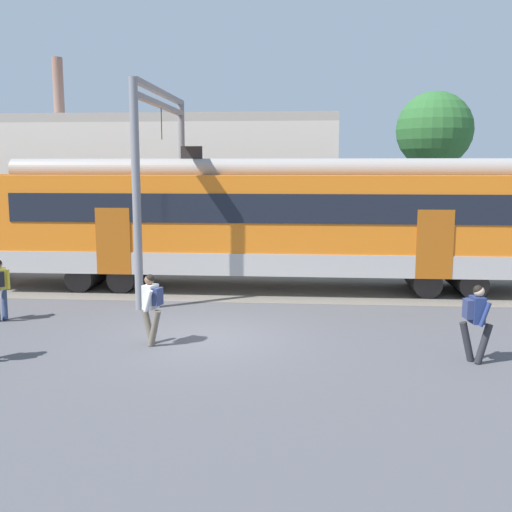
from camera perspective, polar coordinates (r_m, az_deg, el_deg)
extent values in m
plane|color=#515156|center=(14.61, -4.83, -7.74)|extent=(160.00, 160.00, 0.00)
cube|color=#B2ADA8|center=(19.98, 1.63, -0.18)|extent=(18.00, 3.06, 0.70)
cube|color=orange|center=(19.80, 1.65, 4.26)|extent=(18.00, 3.00, 2.40)
cube|color=black|center=(18.28, 1.41, 4.52)|extent=(16.56, 0.03, 0.90)
cube|color=#AC5413|center=(18.77, 16.67, 1.05)|extent=(1.10, 0.04, 2.10)
cube|color=#AC5413|center=(19.30, -13.45, 1.37)|extent=(1.10, 0.04, 2.10)
cylinder|color=gray|center=(19.75, 1.67, 8.25)|extent=(17.64, 0.70, 0.70)
cube|color=black|center=(20.07, -6.16, 9.79)|extent=(0.70, 0.12, 0.40)
cylinder|color=black|center=(20.74, 19.24, -2.02)|extent=(0.90, 2.40, 0.90)
cylinder|color=black|center=(20.43, 15.44, -2.00)|extent=(0.90, 2.40, 0.90)
cylinder|color=black|center=(20.91, -11.86, -1.63)|extent=(0.90, 2.40, 0.90)
cylinder|color=black|center=(21.34, -15.47, -1.56)|extent=(0.90, 2.40, 0.90)
cylinder|color=navy|center=(17.50, -22.84, -4.20)|extent=(0.29, 0.38, 0.87)
cylinder|color=gold|center=(17.31, -22.54, -2.08)|extent=(0.19, 0.26, 0.52)
cylinder|color=#6B6051|center=(14.22, -10.22, -6.50)|extent=(0.38, 0.26, 0.87)
cylinder|color=#6B6051|center=(13.93, -9.66, -6.81)|extent=(0.38, 0.26, 0.87)
cube|color=silver|center=(13.91, -10.02, -3.83)|extent=(0.34, 0.42, 0.56)
cylinder|color=silver|center=(13.69, -10.24, -4.25)|extent=(0.26, 0.16, 0.52)
cylinder|color=silver|center=(14.14, -9.80, -3.83)|extent=(0.26, 0.16, 0.52)
sphere|color=brown|center=(13.84, -10.14, -2.25)|extent=(0.22, 0.22, 0.22)
sphere|color=black|center=(13.82, -10.07, -2.13)|extent=(0.20, 0.20, 0.20)
cube|color=navy|center=(13.81, -9.40, -3.82)|extent=(0.24, 0.32, 0.40)
cylinder|color=#28282D|center=(13.45, 20.85, -7.83)|extent=(0.37, 0.19, 0.87)
cylinder|color=#28282D|center=(13.50, 19.44, -7.69)|extent=(0.37, 0.19, 0.87)
cube|color=navy|center=(13.30, 20.30, -4.82)|extent=(0.28, 0.39, 0.56)
cylinder|color=navy|center=(13.48, 19.62, -4.83)|extent=(0.26, 0.12, 0.52)
cylinder|color=navy|center=(13.14, 20.98, -5.24)|extent=(0.26, 0.12, 0.52)
sphere|color=beige|center=(13.22, 20.47, -3.17)|extent=(0.22, 0.22, 0.22)
sphere|color=black|center=(13.21, 20.40, -3.05)|extent=(0.20, 0.20, 0.20)
cube|color=navy|center=(13.22, 19.59, -4.77)|extent=(0.19, 0.30, 0.40)
cylinder|color=gray|center=(17.20, -11.31, 5.60)|extent=(0.24, 0.24, 6.50)
cylinder|color=gray|center=(23.41, -7.02, 6.47)|extent=(0.24, 0.24, 6.50)
cube|color=gray|center=(20.41, -9.06, 15.12)|extent=(0.20, 6.40, 0.16)
cube|color=gray|center=(20.36, -9.03, 14.00)|extent=(0.20, 6.40, 0.16)
cylinder|color=black|center=(20.32, -8.99, 12.31)|extent=(0.03, 0.03, 1.00)
cube|color=beige|center=(29.56, -8.87, 6.38)|extent=(16.61, 5.00, 6.00)
cube|color=#A7A39B|center=(29.61, -9.02, 12.58)|extent=(16.61, 5.00, 0.40)
cylinder|color=#8C6656|center=(31.27, -18.29, 14.62)|extent=(0.50, 0.50, 3.20)
cylinder|color=brown|center=(33.99, 16.35, 5.20)|extent=(0.32, 0.32, 4.56)
sphere|color=#2D662D|center=(33.99, 16.62, 11.44)|extent=(4.06, 4.06, 4.06)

